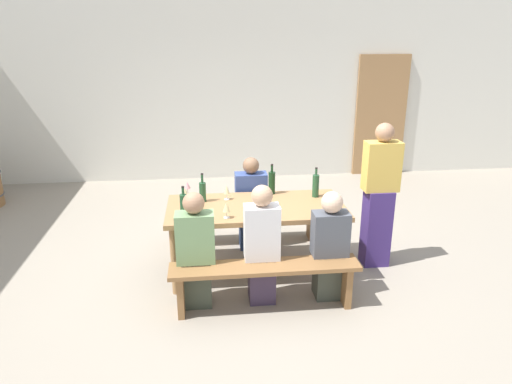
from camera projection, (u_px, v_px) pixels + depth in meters
ground_plane at (256, 270)px, 5.11m from camera, size 24.00×24.00×0.00m
back_wall at (233, 85)px, 7.93m from camera, size 14.00×0.20×3.20m
wooden_door at (381, 116)px, 8.25m from camera, size 0.90×0.06×2.10m
tasting_table at (256, 213)px, 4.89m from camera, size 1.84×0.88×0.75m
bench_near at (265, 275)px, 4.30m from camera, size 1.74×0.30×0.45m
bench_far at (249, 215)px, 5.69m from camera, size 1.74×0.30×0.45m
wine_bottle_0 at (203, 191)px, 4.95m from camera, size 0.07×0.07×0.31m
wine_bottle_1 at (184, 204)px, 4.57m from camera, size 0.07×0.07×0.30m
wine_bottle_2 at (272, 182)px, 5.18m from camera, size 0.07×0.07×0.34m
wine_bottle_3 at (316, 185)px, 5.09m from camera, size 0.07×0.07×0.33m
wine_glass_0 at (227, 190)px, 5.01m from camera, size 0.07×0.07×0.16m
wine_glass_1 at (187, 186)px, 5.11m from camera, size 0.07×0.07×0.16m
wine_glass_2 at (226, 207)px, 4.51m from camera, size 0.07×0.07×0.17m
wine_glass_3 at (185, 193)px, 4.85m from camera, size 0.07×0.07×0.18m
seated_guest_near_0 at (196, 253)px, 4.31m from camera, size 0.35×0.24×1.12m
seated_guest_near_1 at (262, 247)px, 4.37m from camera, size 0.33×0.24×1.17m
seated_guest_near_2 at (329, 248)px, 4.45m from camera, size 0.34×0.24×1.08m
seated_guest_far_0 at (251, 206)px, 5.50m from camera, size 0.37×0.24×1.11m
standing_host at (379, 198)px, 5.02m from camera, size 0.37×0.24×1.59m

